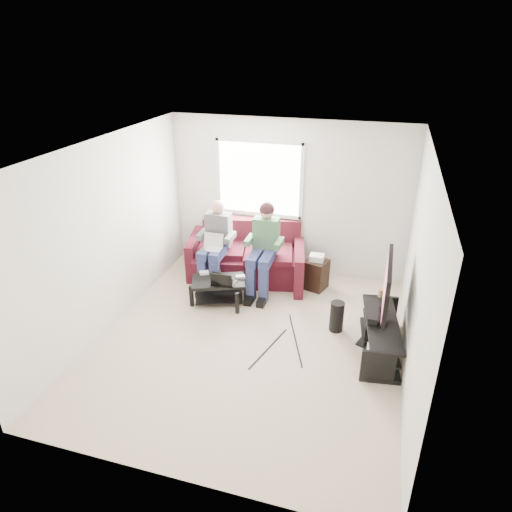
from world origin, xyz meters
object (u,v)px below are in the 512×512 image
(tv_stand, at_px, (380,337))
(tv, at_px, (387,286))
(subwoofer, at_px, (337,316))
(coffee_table, at_px, (219,286))
(end_table, at_px, (316,273))
(sofa, at_px, (246,258))

(tv_stand, relative_size, tv, 1.27)
(subwoofer, bearing_deg, tv_stand, -26.63)
(coffee_table, xyz_separation_m, tv, (2.43, -0.43, 0.62))
(tv, bearing_deg, subwoofer, 161.38)
(tv_stand, relative_size, end_table, 2.33)
(sofa, xyz_separation_m, end_table, (1.20, -0.07, -0.07))
(end_table, bearing_deg, subwoofer, -66.48)
(sofa, relative_size, end_table, 3.64)
(sofa, height_order, end_table, sofa)
(subwoofer, bearing_deg, sofa, 145.21)
(coffee_table, bearing_deg, subwoofer, -7.18)
(subwoofer, bearing_deg, coffee_table, 172.82)
(tv_stand, bearing_deg, tv, 91.47)
(end_table, bearing_deg, sofa, 176.86)
(sofa, bearing_deg, tv_stand, -32.77)
(sofa, relative_size, coffee_table, 2.38)
(sofa, relative_size, tv, 1.98)
(subwoofer, distance_m, end_table, 1.20)
(sofa, distance_m, end_table, 1.21)
(sofa, bearing_deg, coffee_table, -99.05)
(end_table, bearing_deg, coffee_table, -147.17)
(tv_stand, xyz_separation_m, subwoofer, (-0.60, 0.30, 0.02))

